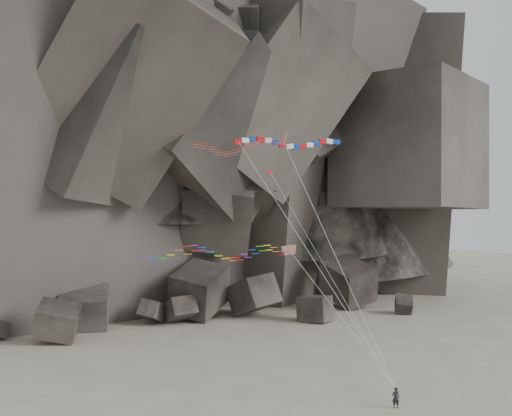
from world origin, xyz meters
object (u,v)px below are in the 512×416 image
object	(u,v)px
delta_kite	(235,146)
parafoil_kite	(213,252)
kite_flyer	(396,396)
banner_kite	(289,144)
pennant_kite	(301,226)

from	to	relation	value
delta_kite	parafoil_kite	distance (m)	9.96
kite_flyer	banner_kite	distance (m)	24.53
delta_kite	pennant_kite	xyz separation A→B (m)	(5.01, -3.34, -7.20)
parafoil_kite	kite_flyer	bearing A→B (deg)	-41.37
parafoil_kite	delta_kite	bearing A→B (deg)	-50.52
kite_flyer	banner_kite	size ratio (longest dim) A/B	0.09
pennant_kite	parafoil_kite	bearing A→B (deg)	125.44
kite_flyer	parafoil_kite	size ratio (longest dim) A/B	0.10
kite_flyer	parafoil_kite	distance (m)	20.29
banner_kite	pennant_kite	size ratio (longest dim) A/B	1.18
delta_kite	pennant_kite	size ratio (longest dim) A/B	1.21
kite_flyer	pennant_kite	xyz separation A→B (m)	(-6.18, 5.53, 14.22)
banner_kite	parafoil_kite	bearing A→B (deg)	178.39
delta_kite	banner_kite	world-z (taller)	delta_kite
kite_flyer	delta_kite	bearing A→B (deg)	-23.26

